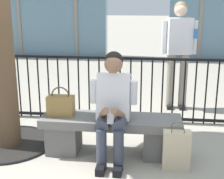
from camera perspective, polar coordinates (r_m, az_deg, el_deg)
The scene contains 7 objects.
ground_plane at distance 3.96m, azimuth -0.17°, elevation -10.90°, with size 60.00×60.00×0.00m, color #A8A091.
stone_bench at distance 3.85m, azimuth -0.18°, elevation -7.28°, with size 1.60×0.44×0.45m.
seated_person_with_phone at distance 3.59m, azimuth 0.12°, elevation -2.53°, with size 0.52×0.66×1.21m.
handbag_on_bench at distance 3.84m, azimuth -8.83°, elevation -2.70°, with size 0.30×0.16×0.34m.
shopping_bag at distance 3.60m, azimuth 11.06°, elevation -10.17°, with size 0.29×0.14×0.52m.
bystander_at_railing at distance 5.37m, azimuth 11.44°, elevation 7.12°, with size 0.55×0.30×1.71m.
plaza_railing at distance 4.80m, azimuth 1.39°, elevation 0.13°, with size 8.57×0.04×0.96m.
Camera 1 is at (0.43, -3.52, 1.77)m, focal length 52.99 mm.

